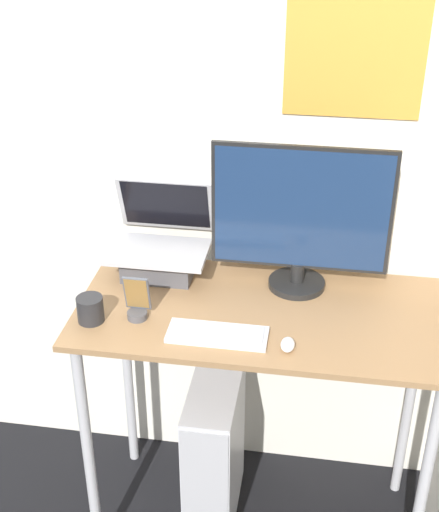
# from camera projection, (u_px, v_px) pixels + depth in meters

# --- Properties ---
(wall_back) EXTENTS (6.00, 0.06, 2.60)m
(wall_back) POSITION_uv_depth(u_px,v_px,m) (277.00, 155.00, 2.33)
(wall_back) COLOR silver
(wall_back) RESTS_ON ground_plane
(desk) EXTENTS (1.15, 0.56, 0.93)m
(desk) POSITION_uv_depth(u_px,v_px,m) (261.00, 346.00, 2.26)
(desk) COLOR #936D47
(desk) RESTS_ON ground_plane
(laptop) EXTENTS (0.33, 0.28, 0.30)m
(laptop) POSITION_uv_depth(u_px,v_px,m) (160.00, 251.00, 2.36)
(laptop) COLOR #4C4C51
(laptop) RESTS_ON desk
(monitor) EXTENTS (0.56, 0.18, 0.48)m
(monitor) POSITION_uv_depth(u_px,v_px,m) (301.00, 220.00, 2.20)
(monitor) COLOR black
(monitor) RESTS_ON desk
(keyboard) EXTENTS (0.29, 0.11, 0.02)m
(keyboard) POSITION_uv_depth(u_px,v_px,m) (217.00, 334.00, 2.07)
(keyboard) COLOR silver
(keyboard) RESTS_ON desk
(mouse) EXTENTS (0.04, 0.06, 0.03)m
(mouse) POSITION_uv_depth(u_px,v_px,m) (288.00, 345.00, 2.02)
(mouse) COLOR white
(mouse) RESTS_ON desk
(cell_phone) EXTENTS (0.08, 0.06, 0.14)m
(cell_phone) POSITION_uv_depth(u_px,v_px,m) (137.00, 304.00, 2.14)
(cell_phone) COLOR #4C4C51
(cell_phone) RESTS_ON desk
(computer_tower) EXTENTS (0.17, 0.41, 0.59)m
(computer_tower) POSITION_uv_depth(u_px,v_px,m) (214.00, 452.00, 2.55)
(computer_tower) COLOR silver
(computer_tower) RESTS_ON ground_plane
(mug) EXTENTS (0.08, 0.08, 0.08)m
(mug) POSITION_uv_depth(u_px,v_px,m) (90.00, 309.00, 2.13)
(mug) COLOR #262628
(mug) RESTS_ON desk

